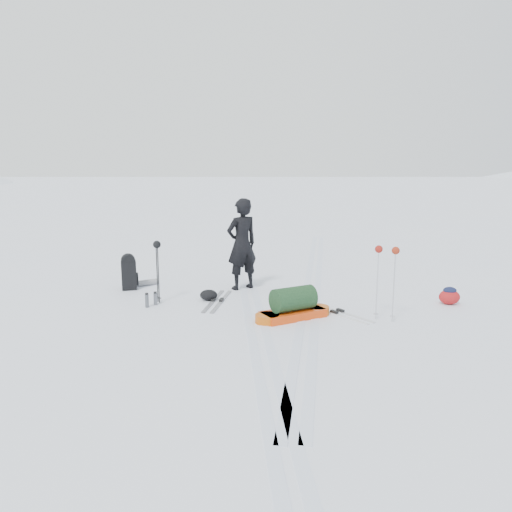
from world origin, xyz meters
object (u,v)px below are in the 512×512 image
object	(u,v)px
skier	(242,244)
expedition_rucksack	(131,273)
pulk_sled	(293,306)
ski_poles_black	(157,252)

from	to	relation	value
skier	expedition_rucksack	bearing A→B (deg)	-32.24
skier	expedition_rucksack	xyz separation A→B (m)	(-2.39, -0.03, -0.62)
pulk_sled	expedition_rucksack	distance (m)	3.94
ski_poles_black	skier	bearing A→B (deg)	38.11
skier	ski_poles_black	bearing A→B (deg)	1.02
expedition_rucksack	ski_poles_black	xyz separation A→B (m)	(0.79, -1.05, 0.64)
ski_poles_black	pulk_sled	bearing A→B (deg)	-17.80
expedition_rucksack	ski_poles_black	world-z (taller)	ski_poles_black
skier	ski_poles_black	xyz separation A→B (m)	(-1.60, -1.08, 0.02)
pulk_sled	skier	bearing A→B (deg)	85.60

